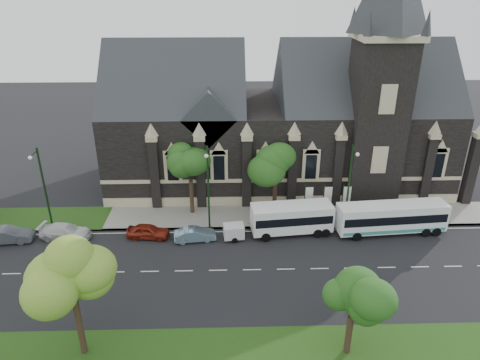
{
  "coord_description": "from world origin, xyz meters",
  "views": [
    {
      "loc": [
        -1.94,
        -31.56,
        23.15
      ],
      "look_at": [
        -0.89,
        6.0,
        5.99
      ],
      "focal_mm": 32.55,
      "sensor_mm": 36.0,
      "label": 1
    }
  ],
  "objects_px": {
    "tree_walk_left": "(192,164)",
    "banner_flag_center": "(326,198)",
    "street_lamp_near": "(350,182)",
    "car_far_grey": "(8,235)",
    "tree_park_near": "(75,273)",
    "tree_park_east": "(356,296)",
    "banner_flag_right": "(345,198)",
    "box_trailer": "(234,231)",
    "car_far_white": "(65,232)",
    "tree_walk_right": "(278,163)",
    "tour_coach": "(392,217)",
    "shuttle_bus": "(292,217)",
    "banner_flag_left": "(307,199)",
    "street_lamp_far": "(43,186)",
    "sedan": "(195,234)",
    "car_far_red": "(148,231)",
    "street_lamp_mid": "(208,184)"
  },
  "relations": [
    {
      "from": "street_lamp_mid",
      "to": "banner_flag_left",
      "type": "bearing_deg",
      "value": 10.5
    },
    {
      "from": "banner_flag_left",
      "to": "car_far_red",
      "type": "height_order",
      "value": "banner_flag_left"
    },
    {
      "from": "street_lamp_far",
      "to": "street_lamp_mid",
      "type": "bearing_deg",
      "value": 0.0
    },
    {
      "from": "tree_park_east",
      "to": "box_trailer",
      "type": "relative_size",
      "value": 2.14
    },
    {
      "from": "street_lamp_near",
      "to": "car_far_white",
      "type": "relative_size",
      "value": 1.79
    },
    {
      "from": "tree_walk_left",
      "to": "banner_flag_center",
      "type": "bearing_deg",
      "value": -6.89
    },
    {
      "from": "street_lamp_mid",
      "to": "banner_flag_right",
      "type": "height_order",
      "value": "street_lamp_mid"
    },
    {
      "from": "box_trailer",
      "to": "tree_park_near",
      "type": "bearing_deg",
      "value": -132.9
    },
    {
      "from": "banner_flag_left",
      "to": "sedan",
      "type": "relative_size",
      "value": 0.99
    },
    {
      "from": "banner_flag_right",
      "to": "shuttle_bus",
      "type": "bearing_deg",
      "value": -154.56
    },
    {
      "from": "street_lamp_near",
      "to": "car_far_grey",
      "type": "distance_m",
      "value": 33.81
    },
    {
      "from": "tree_walk_left",
      "to": "street_lamp_near",
      "type": "bearing_deg",
      "value": -12.87
    },
    {
      "from": "tour_coach",
      "to": "banner_flag_left",
      "type": "bearing_deg",
      "value": 153.9
    },
    {
      "from": "tree_walk_right",
      "to": "street_lamp_near",
      "type": "bearing_deg",
      "value": -28.06
    },
    {
      "from": "street_lamp_near",
      "to": "banner_flag_left",
      "type": "relative_size",
      "value": 2.25
    },
    {
      "from": "tree_park_near",
      "to": "street_lamp_far",
      "type": "height_order",
      "value": "street_lamp_far"
    },
    {
      "from": "tree_walk_left",
      "to": "car_far_grey",
      "type": "height_order",
      "value": "tree_walk_left"
    },
    {
      "from": "tour_coach",
      "to": "car_far_red",
      "type": "height_order",
      "value": "tour_coach"
    },
    {
      "from": "banner_flag_center",
      "to": "tour_coach",
      "type": "bearing_deg",
      "value": -27.55
    },
    {
      "from": "tree_park_east",
      "to": "shuttle_bus",
      "type": "relative_size",
      "value": 0.76
    },
    {
      "from": "car_far_white",
      "to": "car_far_grey",
      "type": "relative_size",
      "value": 1.08
    },
    {
      "from": "car_far_red",
      "to": "box_trailer",
      "type": "bearing_deg",
      "value": -87.27
    },
    {
      "from": "banner_flag_center",
      "to": "box_trailer",
      "type": "relative_size",
      "value": 1.36
    },
    {
      "from": "car_far_grey",
      "to": "tree_walk_right",
      "type": "bearing_deg",
      "value": -83.66
    },
    {
      "from": "tree_park_east",
      "to": "shuttle_bus",
      "type": "distance_m",
      "value": 15.84
    },
    {
      "from": "banner_flag_center",
      "to": "banner_flag_right",
      "type": "xyz_separation_m",
      "value": [
        2.0,
        0.0,
        0.0
      ]
    },
    {
      "from": "tree_walk_left",
      "to": "banner_flag_center",
      "type": "relative_size",
      "value": 1.91
    },
    {
      "from": "shuttle_bus",
      "to": "sedan",
      "type": "xyz_separation_m",
      "value": [
        -9.63,
        -1.18,
        -1.11
      ]
    },
    {
      "from": "tree_walk_right",
      "to": "banner_flag_left",
      "type": "xyz_separation_m",
      "value": [
        3.08,
        -1.71,
        -3.43
      ]
    },
    {
      "from": "banner_flag_center",
      "to": "car_far_white",
      "type": "distance_m",
      "value": 26.68
    },
    {
      "from": "tree_park_east",
      "to": "banner_flag_right",
      "type": "height_order",
      "value": "tree_park_east"
    },
    {
      "from": "banner_flag_left",
      "to": "box_trailer",
      "type": "distance_m",
      "value": 8.86
    },
    {
      "from": "tree_park_east",
      "to": "tree_walk_right",
      "type": "relative_size",
      "value": 0.81
    },
    {
      "from": "shuttle_bus",
      "to": "car_far_red",
      "type": "bearing_deg",
      "value": 175.95
    },
    {
      "from": "tree_walk_left",
      "to": "tour_coach",
      "type": "distance_m",
      "value": 21.0
    },
    {
      "from": "street_lamp_mid",
      "to": "box_trailer",
      "type": "relative_size",
      "value": 3.07
    },
    {
      "from": "tree_park_east",
      "to": "banner_flag_center",
      "type": "xyz_separation_m",
      "value": [
        2.11,
        18.32,
        -2.24
      ]
    },
    {
      "from": "tree_park_east",
      "to": "street_lamp_mid",
      "type": "xyz_separation_m",
      "value": [
        -10.18,
        16.42,
        0.49
      ]
    },
    {
      "from": "street_lamp_near",
      "to": "street_lamp_far",
      "type": "xyz_separation_m",
      "value": [
        -30.0,
        0.0,
        0.0
      ]
    },
    {
      "from": "tree_park_near",
      "to": "sedan",
      "type": "height_order",
      "value": "tree_park_near"
    },
    {
      "from": "tree_walk_right",
      "to": "box_trailer",
      "type": "relative_size",
      "value": 2.66
    },
    {
      "from": "tree_walk_right",
      "to": "street_lamp_near",
      "type": "xyz_separation_m",
      "value": [
        6.79,
        -3.62,
        -0.71
      ]
    },
    {
      "from": "tree_park_near",
      "to": "banner_flag_right",
      "type": "relative_size",
      "value": 2.14
    },
    {
      "from": "sedan",
      "to": "car_far_white",
      "type": "height_order",
      "value": "car_far_white"
    },
    {
      "from": "banner_flag_right",
      "to": "box_trailer",
      "type": "relative_size",
      "value": 1.36
    },
    {
      "from": "street_lamp_near",
      "to": "shuttle_bus",
      "type": "relative_size",
      "value": 1.09
    },
    {
      "from": "street_lamp_near",
      "to": "car_far_white",
      "type": "xyz_separation_m",
      "value": [
        -28.14,
        -1.35,
        -4.38
      ]
    },
    {
      "from": "tree_park_near",
      "to": "tree_park_east",
      "type": "xyz_separation_m",
      "value": [
        17.95,
        -0.55,
        -1.8
      ]
    },
    {
      "from": "tree_walk_left",
      "to": "tree_park_east",
      "type": "bearing_deg",
      "value": -59.13
    },
    {
      "from": "banner_flag_right",
      "to": "banner_flag_left",
      "type": "bearing_deg",
      "value": 180.0
    }
  ]
}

